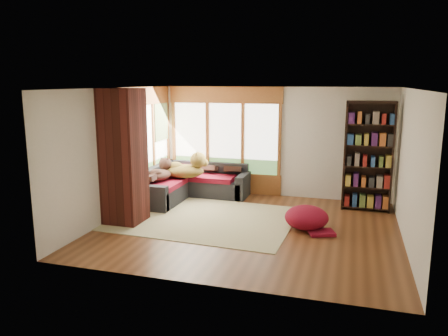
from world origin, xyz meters
The scene contains 17 objects.
floor centered at (0.00, 0.00, 0.00)m, with size 5.50×5.50×0.00m, color #542E17.
ceiling centered at (0.00, 0.00, 2.60)m, with size 5.50×5.50×0.00m, color white.
wall_back centered at (0.00, 2.50, 1.30)m, with size 5.50×0.04×2.60m, color silver.
wall_front centered at (0.00, -2.50, 1.30)m, with size 5.50×0.04×2.60m, color silver.
wall_left centered at (-2.75, 0.00, 1.30)m, with size 0.04×5.00×2.60m, color silver.
wall_right centered at (2.75, 0.00, 1.30)m, with size 0.04×5.00×2.60m, color silver.
windows_back centered at (-1.20, 2.47, 1.35)m, with size 2.82×0.10×1.90m.
windows_left centered at (-2.72, 1.20, 1.35)m, with size 0.10×2.62×1.90m.
roller_blind centered at (-2.69, 2.03, 1.75)m, with size 0.03×0.72×0.90m, color #738D57.
brick_chimney centered at (-2.40, -0.35, 1.30)m, with size 0.70×0.70×2.60m, color #471914.
sectional_sofa centered at (-1.95, 1.70, 0.30)m, with size 2.20×2.20×0.80m.
area_rug centered at (-1.00, 0.26, 0.01)m, with size 3.58×2.74×0.01m, color beige.
bookshelf centered at (2.14, 1.86, 1.16)m, with size 1.00×0.33×2.33m.
pouf centered at (1.06, 0.23, 0.23)m, with size 0.82×0.82×0.44m, color maroon.
dog_tan centered at (-1.85, 1.58, 0.81)m, with size 1.06×0.77×0.54m.
dog_brindle centered at (-2.35, 1.19, 0.75)m, with size 0.55×0.82×0.43m.
throw_pillows centered at (-1.92, 1.85, 0.75)m, with size 1.98×1.68×0.45m.
Camera 1 is at (1.81, -7.72, 2.73)m, focal length 35.00 mm.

